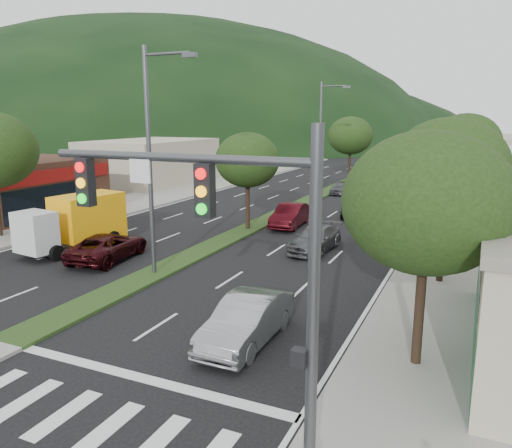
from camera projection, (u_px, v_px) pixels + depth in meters
The scene contains 26 objects.
ground at pixel (4, 346), 15.73m from camera, with size 160.00×160.00×0.00m, color black.
sidewalk_right at pixel (464, 225), 32.92m from camera, with size 5.00×90.00×0.15m, color gray.
sidewalk_left at pixel (147, 199), 43.21m from camera, with size 6.00×90.00×0.15m, color gray.
median at pixel (300, 204), 40.64m from camera, with size 1.60×56.00×0.12m, color #1C3914.
traffic_signal at pixel (237, 245), 9.73m from camera, with size 6.12×0.40×7.00m.
shop_left at pixel (0, 188), 36.10m from camera, with size 10.15×12.00×4.00m.
bldg_left_far at pixel (151, 162), 53.17m from camera, with size 9.00×14.00×4.60m, color #B1A48C.
hill_far at pixel (135, 140), 145.90m from camera, with size 176.00×132.00×82.00m, color black.
tree_r_a at pixel (427, 203), 13.43m from camera, with size 4.60×4.60×6.63m.
tree_r_b at pixel (448, 167), 20.50m from camera, with size 4.80×4.80×6.94m.
tree_r_c at pixel (458, 159), 27.68m from camera, with size 4.40×4.40×6.48m.
tree_r_d at pixel (465, 143), 36.49m from camera, with size 5.00×5.00×7.17m.
tree_r_e at pixel (469, 141), 45.45m from camera, with size 4.60×4.60×6.71m.
tree_med_near at pixel (247, 160), 30.81m from camera, with size 4.00×4.00×6.02m.
tree_med_far at pixel (350, 136), 53.82m from camera, with size 4.80×4.80×6.94m.
streetlight_near at pixel (153, 152), 21.58m from camera, with size 2.60×0.25×10.00m.
streetlight_mid at pixel (322, 134), 43.83m from camera, with size 2.60×0.25×10.00m.
sedan_silver at pixel (247, 320), 15.86m from camera, with size 1.58×4.54×1.50m, color #919398.
suv_maroon at pixel (108, 247), 25.08m from camera, with size 2.25×4.88×1.36m, color black.
car_queue_a at pixel (354, 207), 35.81m from camera, with size 1.62×4.04×1.38m, color black.
car_queue_b at pixel (315, 239), 26.80m from camera, with size 1.83×4.50×1.31m, color #4E4F53.
car_queue_c at pixel (290, 215), 32.58m from camera, with size 1.58×4.53×1.49m, color #450B13.
car_queue_d at pixel (414, 200), 38.85m from camera, with size 2.23×4.83×1.34m, color black.
car_queue_e at pixel (341, 188), 46.20m from camera, with size 1.41×3.51×1.20m, color #4F4E53.
box_truck at pixel (78, 224), 27.05m from camera, with size 2.89×6.09×2.89m.
motorhome at pixel (394, 184), 38.83m from camera, with size 4.00×9.70×3.62m.
Camera 1 is at (13.26, -9.97, 7.12)m, focal length 35.00 mm.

